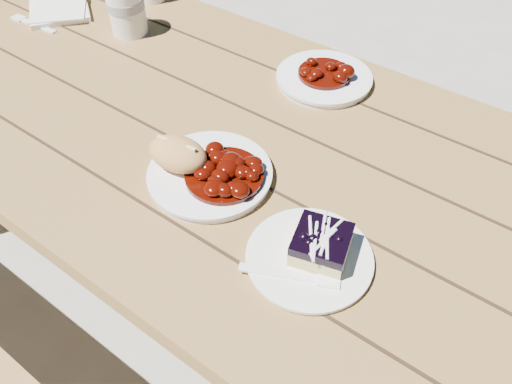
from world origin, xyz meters
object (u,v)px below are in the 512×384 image
Objects in this scene: main_plate at (210,175)px; blueberry_cake at (321,244)px; picnic_table at (193,167)px; dessert_plate at (309,258)px; second_plate at (324,79)px; coffee_cup at (127,12)px; bread_roll at (178,154)px.

blueberry_cake is (0.25, -0.03, 0.03)m from main_plate.
dessert_plate is at bearing -22.61° from picnic_table.
main_plate is 1.06× the size of second_plate.
blueberry_cake reaches higher than dessert_plate.
main_plate is 0.26m from blueberry_cake.
coffee_cup is at bearing -168.97° from second_plate.
picnic_table is 0.27m from bread_roll.
dessert_plate is at bearing -5.62° from bread_roll.
second_plate is (-0.24, 0.42, -0.03)m from blueberry_cake.
second_plate is (0.07, 0.41, -0.04)m from bread_roll.
main_plate and second_plate have the same top height.
bread_roll is 0.31m from blueberry_cake.
blueberry_cake is at bearing -23.10° from coffee_cup.
main_plate is at bearing 168.52° from dessert_plate.
main_plate is 0.25m from dessert_plate.
blueberry_cake is at bearing 56.31° from dessert_plate.
main_plate is 2.16× the size of blueberry_cake.
blueberry_cake is (0.31, -0.01, -0.01)m from bread_roll.
picnic_table is 0.49m from blueberry_cake.
dessert_plate is 1.90× the size of blueberry_cake.
picnic_table is 9.59× the size of second_plate.
bread_roll reaches higher than main_plate.
blueberry_cake is (0.01, 0.02, 0.03)m from dessert_plate.
picnic_table is 9.02× the size of main_plate.
bread_roll is at bearing -51.54° from picnic_table.
coffee_cup is (-0.45, 0.31, 0.01)m from bread_roll.
main_plate is 0.58m from coffee_cup.
dessert_plate reaches higher than picnic_table.
picnic_table is 0.27m from main_plate.
blueberry_cake reaches higher than main_plate.
coffee_cup reaches higher than second_plate.
second_plate is at bearing 118.07° from dessert_plate.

